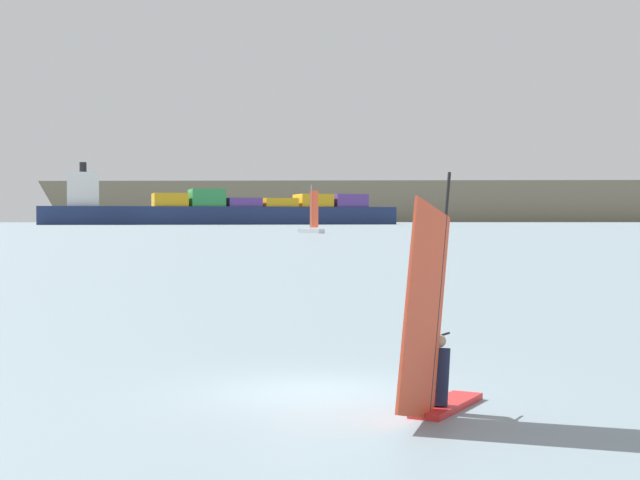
# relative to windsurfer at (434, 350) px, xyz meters

# --- Properties ---
(ground_plane) EXTENTS (4000.00, 4000.00, 0.00)m
(ground_plane) POSITION_rel_windsurfer_xyz_m (-1.92, 2.27, -1.12)
(ground_plane) COLOR gray
(windsurfer) EXTENTS (2.03, 3.03, 4.25)m
(windsurfer) POSITION_rel_windsurfer_xyz_m (0.00, 0.00, 0.00)
(windsurfer) COLOR red
(windsurfer) RESTS_ON ground_plane
(cargo_ship) EXTENTS (212.37, 68.37, 36.04)m
(cargo_ship) POSITION_rel_windsurfer_xyz_m (-29.33, 547.80, 7.53)
(cargo_ship) COLOR navy
(cargo_ship) RESTS_ON ground_plane
(distant_headland) EXTENTS (1403.90, 558.74, 43.86)m
(distant_headland) POSITION_rel_windsurfer_xyz_m (222.50, 1169.63, 20.81)
(distant_headland) COLOR #756B56
(distant_headland) RESTS_ON ground_plane
(small_sailboat) EXTENTS (6.21, 5.65, 11.31)m
(small_sailboat) POSITION_rel_windsurfer_xyz_m (8.18, 203.55, -0.01)
(small_sailboat) COLOR white
(small_sailboat) RESTS_ON ground_plane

